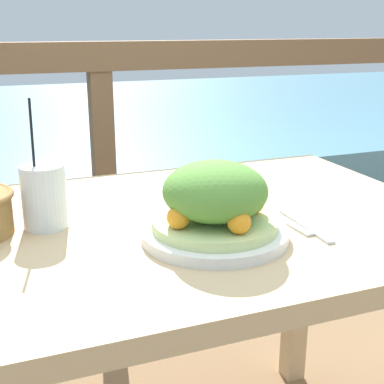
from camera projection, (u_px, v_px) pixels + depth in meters
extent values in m
cube|color=tan|center=(185.00, 228.00, 1.08)|extent=(1.09, 0.76, 0.04)
cube|color=tan|center=(297.00, 281.00, 1.63)|extent=(0.06, 0.06, 0.68)
cube|color=brown|center=(98.00, 56.00, 1.69)|extent=(2.80, 0.08, 0.09)
cube|color=brown|center=(106.00, 211.00, 1.84)|extent=(0.07, 0.07, 0.95)
cube|color=#568EA8|center=(37.00, 141.00, 4.14)|extent=(12.00, 4.00, 0.45)
cylinder|color=silver|center=(215.00, 233.00, 0.97)|extent=(0.27, 0.27, 0.02)
cylinder|color=#C6DB8E|center=(215.00, 224.00, 0.96)|extent=(0.23, 0.23, 0.02)
ellipsoid|color=#568E38|center=(215.00, 191.00, 0.94)|extent=(0.19, 0.19, 0.11)
sphere|color=orange|center=(254.00, 203.00, 0.99)|extent=(0.04, 0.04, 0.04)
sphere|color=orange|center=(206.00, 195.00, 1.03)|extent=(0.04, 0.04, 0.04)
sphere|color=orange|center=(178.00, 218.00, 0.91)|extent=(0.04, 0.04, 0.04)
sphere|color=orange|center=(239.00, 222.00, 0.89)|extent=(0.04, 0.04, 0.04)
cylinder|color=silver|center=(44.00, 197.00, 1.01)|extent=(0.08, 0.08, 0.12)
cylinder|color=black|center=(34.00, 158.00, 0.98)|extent=(0.01, 0.06, 0.21)
cube|color=silver|center=(284.00, 220.00, 1.06)|extent=(0.02, 0.18, 0.00)
cube|color=silver|center=(305.00, 226.00, 1.03)|extent=(0.02, 0.18, 0.00)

